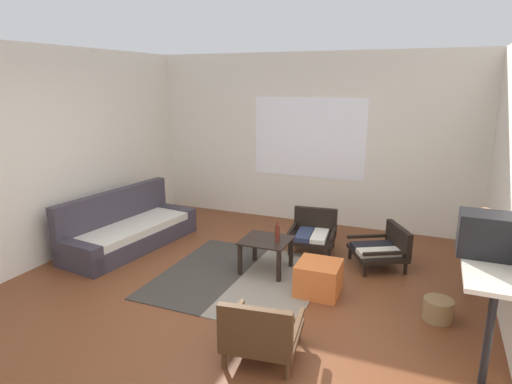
# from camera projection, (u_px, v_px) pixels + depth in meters

# --- Properties ---
(ground_plane) EXTENTS (7.80, 7.80, 0.00)m
(ground_plane) POSITION_uv_depth(u_px,v_px,m) (226.00, 303.00, 4.56)
(ground_plane) COLOR brown
(far_wall_with_window) EXTENTS (5.60, 0.13, 2.70)m
(far_wall_with_window) POSITION_uv_depth(u_px,v_px,m) (310.00, 140.00, 6.96)
(far_wall_with_window) COLOR silver
(far_wall_with_window) RESTS_ON ground
(side_wall_left) EXTENTS (0.12, 6.60, 2.70)m
(side_wall_left) POSITION_uv_depth(u_px,v_px,m) (46.00, 156.00, 5.48)
(side_wall_left) COLOR silver
(side_wall_left) RESTS_ON ground
(area_rug) EXTENTS (1.85, 1.93, 0.01)m
(area_rug) POSITION_uv_depth(u_px,v_px,m) (241.00, 277.00, 5.17)
(area_rug) COLOR #38332D
(area_rug) RESTS_ON ground
(couch) EXTENTS (0.98, 2.06, 0.77)m
(couch) POSITION_uv_depth(u_px,v_px,m) (128.00, 230.00, 6.10)
(couch) COLOR #38333D
(couch) RESTS_ON ground
(coffee_table) EXTENTS (0.57, 0.53, 0.41)m
(coffee_table) POSITION_uv_depth(u_px,v_px,m) (266.00, 246.00, 5.26)
(coffee_table) COLOR black
(coffee_table) RESTS_ON ground
(armchair_by_window) EXTENTS (0.66, 0.63, 0.54)m
(armchair_by_window) POSITION_uv_depth(u_px,v_px,m) (313.00, 231.00, 5.97)
(armchair_by_window) COLOR black
(armchair_by_window) RESTS_ON ground
(armchair_striped_foreground) EXTENTS (0.68, 0.71, 0.58)m
(armchair_striped_foreground) POSITION_uv_depth(u_px,v_px,m) (261.00, 332.00, 3.59)
(armchair_striped_foreground) COLOR #472D19
(armchair_striped_foreground) RESTS_ON ground
(armchair_corner) EXTENTS (0.82, 0.84, 0.51)m
(armchair_corner) POSITION_uv_depth(u_px,v_px,m) (383.00, 248.00, 5.43)
(armchair_corner) COLOR black
(armchair_corner) RESTS_ON ground
(ottoman_orange) EXTENTS (0.47, 0.47, 0.36)m
(ottoman_orange) POSITION_uv_depth(u_px,v_px,m) (319.00, 278.00, 4.75)
(ottoman_orange) COLOR #D1662D
(ottoman_orange) RESTS_ON ground
(console_shelf) EXTENTS (0.41, 1.71, 0.79)m
(console_shelf) POSITION_uv_depth(u_px,v_px,m) (484.00, 260.00, 3.90)
(console_shelf) COLOR beige
(console_shelf) RESTS_ON ground
(crt_television) EXTENTS (0.50, 0.34, 0.37)m
(crt_television) POSITION_uv_depth(u_px,v_px,m) (489.00, 235.00, 3.75)
(crt_television) COLOR black
(crt_television) RESTS_ON console_shelf
(clay_vase) EXTENTS (0.18, 0.18, 0.29)m
(clay_vase) POSITION_uv_depth(u_px,v_px,m) (483.00, 226.00, 4.22)
(clay_vase) COLOR #A87047
(clay_vase) RESTS_ON console_shelf
(glass_bottle) EXTENTS (0.06, 0.06, 0.26)m
(glass_bottle) POSITION_uv_depth(u_px,v_px,m) (277.00, 233.00, 5.17)
(glass_bottle) COLOR #5B2319
(glass_bottle) RESTS_ON coffee_table
(wicker_basket) EXTENTS (0.28, 0.28, 0.21)m
(wicker_basket) POSITION_uv_depth(u_px,v_px,m) (438.00, 310.00, 4.23)
(wicker_basket) COLOR olive
(wicker_basket) RESTS_ON ground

